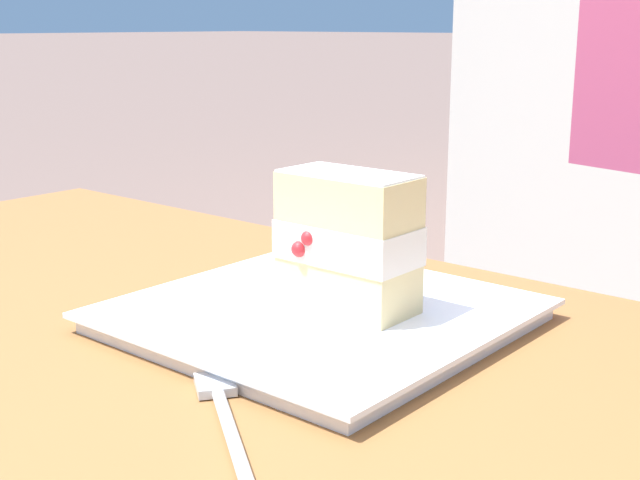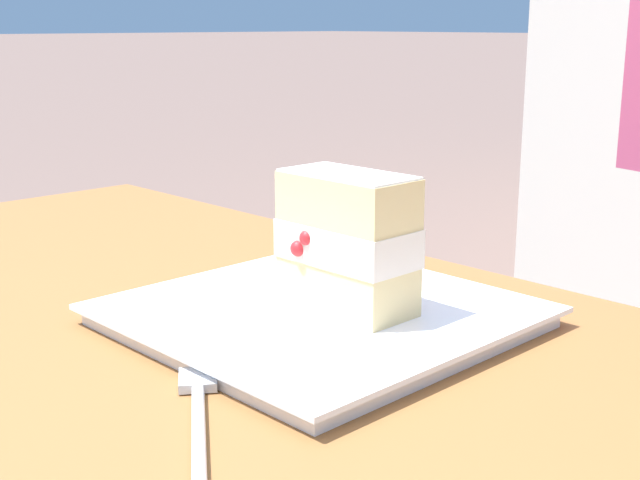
# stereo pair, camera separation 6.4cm
# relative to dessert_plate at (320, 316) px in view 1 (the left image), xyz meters

# --- Properties ---
(dessert_plate) EXTENTS (0.27, 0.27, 0.02)m
(dessert_plate) POSITION_rel_dessert_plate_xyz_m (0.00, 0.00, 0.00)
(dessert_plate) COLOR white
(dessert_plate) RESTS_ON patio_table
(cake_slice) EXTENTS (0.10, 0.06, 0.10)m
(cake_slice) POSITION_rel_dessert_plate_xyz_m (0.02, 0.01, 0.06)
(cake_slice) COLOR #EAD18C
(cake_slice) RESTS_ON dessert_plate
(dessert_fork) EXTENTS (0.15, 0.11, 0.01)m
(dessert_fork) POSITION_rel_dessert_plate_xyz_m (0.07, -0.17, -0.00)
(dessert_fork) COLOR silver
(dessert_fork) RESTS_ON patio_table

